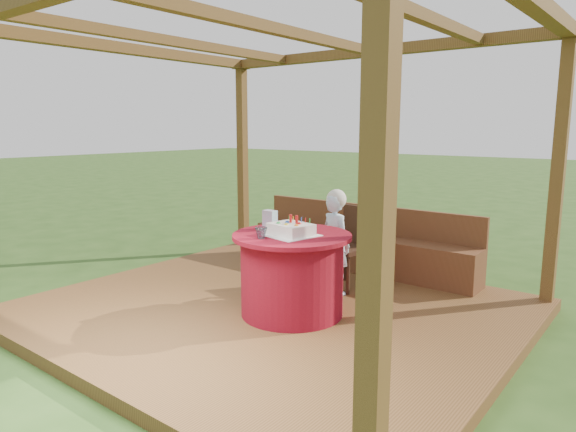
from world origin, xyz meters
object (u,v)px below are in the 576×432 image
object	(u,v)px
elderly_woman	(336,240)
gift_bag	(270,220)
birthday_cake	(291,229)
drinking_glass	(261,233)
table	(292,274)
chair	(352,242)
bench	(360,248)

from	to	relation	value
elderly_woman	gift_bag	bearing A→B (deg)	-111.30
birthday_cake	drinking_glass	distance (m)	0.30
table	chair	bearing A→B (deg)	90.68
bench	birthday_cake	xyz separation A→B (m)	(0.32, -1.83, 0.57)
chair	birthday_cake	distance (m)	1.22
chair	gift_bag	xyz separation A→B (m)	(-0.30, -1.06, 0.37)
gift_bag	drinking_glass	world-z (taller)	gift_bag
elderly_woman	drinking_glass	bearing A→B (deg)	-93.87
table	birthday_cake	distance (m)	0.45
drinking_glass	table	bearing A→B (deg)	73.36
bench	birthday_cake	world-z (taller)	birthday_cake
drinking_glass	bench	bearing A→B (deg)	95.12
birthday_cake	gift_bag	size ratio (longest dim) A/B	2.66
table	elderly_woman	distance (m)	0.82
bench	drinking_glass	xyz separation A→B (m)	(0.19, -2.10, 0.57)
bench	table	bearing A→B (deg)	-80.85
birthday_cake	drinking_glass	size ratio (longest dim) A/B	4.48
elderly_woman	gift_bag	size ratio (longest dim) A/B	6.05
chair	gift_bag	bearing A→B (deg)	-105.71
bench	birthday_cake	size ratio (longest dim) A/B	6.08
chair	gift_bag	world-z (taller)	gift_bag
gift_bag	chair	bearing A→B (deg)	76.76
elderly_woman	drinking_glass	world-z (taller)	elderly_woman
bench	chair	distance (m)	0.75
chair	birthday_cake	world-z (taller)	birthday_cake
bench	gift_bag	world-z (taller)	gift_bag
chair	drinking_glass	xyz separation A→B (m)	(-0.08, -1.44, 0.33)
birthday_cake	gift_bag	distance (m)	0.36
bench	gift_bag	size ratio (longest dim) A/B	16.14
elderly_woman	birthday_cake	size ratio (longest dim) A/B	2.28
table	elderly_woman	world-z (taller)	elderly_woman
table	gift_bag	size ratio (longest dim) A/B	6.01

